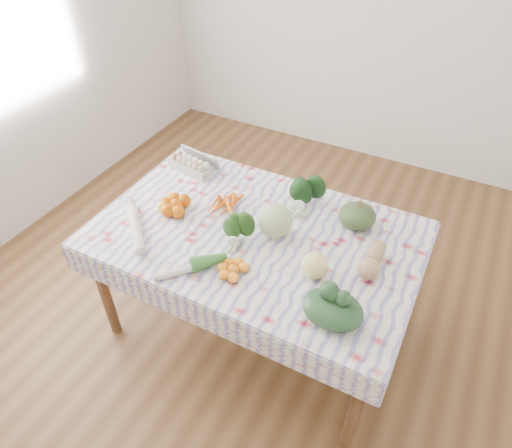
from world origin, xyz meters
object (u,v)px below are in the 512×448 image
cabbage (275,221)px  butternut_squash (373,259)px  dining_table (256,244)px  egg_carton (191,165)px  grapefruit (315,266)px  kabocha_squash (357,216)px

cabbage → butternut_squash: (0.51, -0.00, -0.04)m
dining_table → butternut_squash: butternut_squash is taller
egg_carton → butternut_squash: size_ratio=1.27×
butternut_squash → grapefruit: bearing=-143.1°
egg_carton → grapefruit: size_ratio=2.24×
kabocha_squash → cabbage: bearing=-143.1°
egg_carton → cabbage: 0.76m
dining_table → grapefruit: (0.38, -0.14, 0.15)m
grapefruit → dining_table: bearing=159.5°
kabocha_squash → grapefruit: (-0.06, -0.44, 0.00)m
dining_table → butternut_squash: (0.60, 0.04, 0.14)m
egg_carton → dining_table: bearing=-18.1°
kabocha_squash → butternut_squash: (0.16, -0.26, -0.01)m
egg_carton → kabocha_squash: kabocha_squash is taller
dining_table → butternut_squash: size_ratio=7.12×
egg_carton → grapefruit: (0.99, -0.46, 0.03)m
dining_table → egg_carton: 0.70m
cabbage → grapefruit: cabbage is taller
butternut_squash → egg_carton: bearing=165.3°
dining_table → cabbage: 0.20m
egg_carton → kabocha_squash: size_ratio=1.48×
dining_table → kabocha_squash: size_ratio=8.32×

